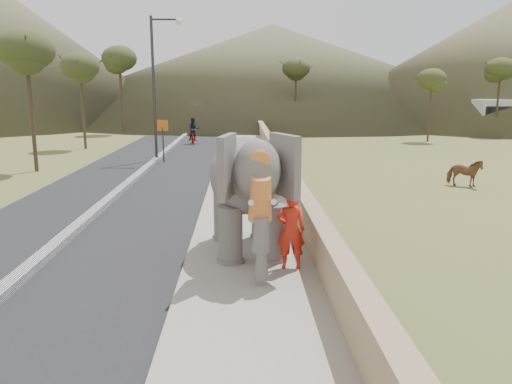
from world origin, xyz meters
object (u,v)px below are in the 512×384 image
(lamppost, at_px, (159,74))
(motorcyclist, at_px, (193,134))
(cow, at_px, (464,173))
(elephant_and_man, at_px, (248,192))

(lamppost, distance_m, motorcyclist, 9.70)
(motorcyclist, bearing_deg, lamppost, -96.56)
(motorcyclist, bearing_deg, cow, -52.14)
(cow, bearing_deg, lamppost, 87.10)
(lamppost, bearing_deg, motorcyclist, 83.44)
(lamppost, height_order, elephant_and_man, lamppost)
(lamppost, height_order, motorcyclist, lamppost)
(cow, relative_size, motorcyclist, 0.71)
(cow, relative_size, elephant_and_man, 0.33)
(elephant_and_man, distance_m, motorcyclist, 25.63)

